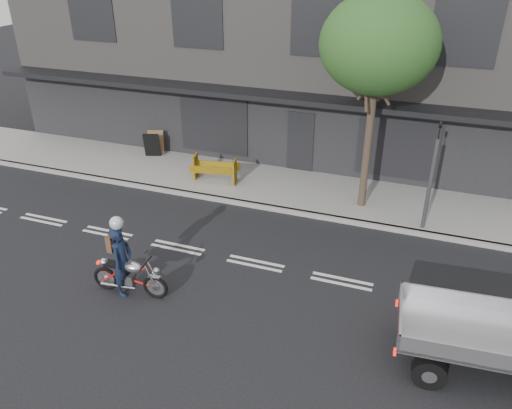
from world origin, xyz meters
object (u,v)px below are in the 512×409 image
at_px(street_tree, 379,45).
at_px(motorcycle, 129,275).
at_px(sandwich_board, 152,145).
at_px(rider, 122,261).
at_px(construction_barrier, 212,171).
at_px(traffic_light_pole, 430,183).

xyz_separation_m(street_tree, motorcycle, (-4.70, -6.48, -4.74)).
relative_size(motorcycle, sandwich_board, 2.03).
xyz_separation_m(rider, sandwich_board, (-3.77, 7.80, -0.28)).
height_order(rider, sandwich_board, rider).
relative_size(motorcycle, rider, 1.10).
xyz_separation_m(street_tree, sandwich_board, (-8.61, 1.31, -4.63)).
distance_m(construction_barrier, sandwich_board, 3.60).
height_order(construction_barrier, sandwich_board, sandwich_board).
bearing_deg(street_tree, sandwich_board, 171.34).
height_order(traffic_light_pole, construction_barrier, traffic_light_pole).
bearing_deg(traffic_light_pole, street_tree, 156.97).
bearing_deg(rider, construction_barrier, -0.31).
bearing_deg(sandwich_board, street_tree, -27.33).
bearing_deg(street_tree, construction_barrier, -178.53).
bearing_deg(rider, traffic_light_pole, -55.11).
height_order(rider, construction_barrier, rider).
xyz_separation_m(motorcycle, construction_barrier, (-0.62, 6.35, 0.07)).
distance_m(street_tree, traffic_light_pole, 4.23).
relative_size(street_tree, rider, 3.63).
height_order(motorcycle, rider, rider).
distance_m(street_tree, construction_barrier, 7.08).
bearing_deg(motorcycle, traffic_light_pole, 35.51).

